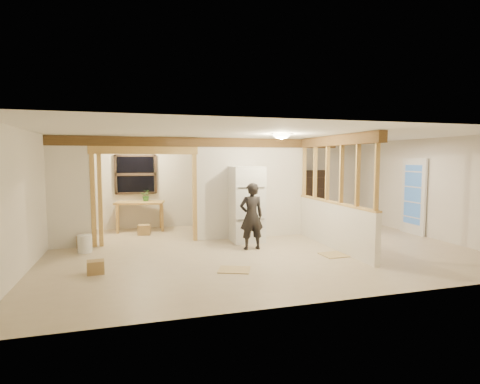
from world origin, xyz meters
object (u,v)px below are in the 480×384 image
object	(u,v)px
refrigerator	(247,204)
work_table	(140,216)
woman	(251,216)
shop_vac	(70,225)
bookshelf	(313,196)

from	to	relation	value
refrigerator	work_table	size ratio (longest dim) A/B	1.41
woman	work_table	xyz separation A→B (m)	(-2.31, 2.91, -0.33)
shop_vac	bookshelf	distance (m)	7.12
shop_vac	bookshelf	size ratio (longest dim) A/B	0.42
refrigerator	shop_vac	size ratio (longest dim) A/B	2.67
refrigerator	shop_vac	distance (m)	4.42
shop_vac	bookshelf	bearing A→B (deg)	6.58
woman	refrigerator	bearing A→B (deg)	-101.01
work_table	shop_vac	world-z (taller)	work_table
work_table	bookshelf	xyz separation A→B (m)	(5.37, 0.18, 0.41)
refrigerator	woman	bearing A→B (deg)	-99.92
bookshelf	woman	bearing A→B (deg)	-134.68
woman	bookshelf	size ratio (longest dim) A/B	0.90
refrigerator	bookshelf	bearing A→B (deg)	37.86
woman	shop_vac	bearing A→B (deg)	-30.80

